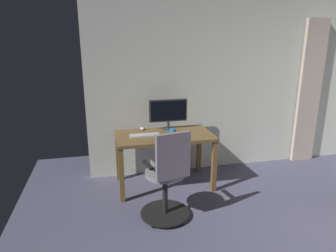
# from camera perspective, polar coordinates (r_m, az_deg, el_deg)

# --- Properties ---
(back_room_partition) EXTENTS (5.76, 0.10, 2.53)m
(back_room_partition) POSITION_cam_1_polar(r_m,az_deg,el_deg) (4.99, 19.64, 7.45)
(back_room_partition) COLOR silver
(back_room_partition) RESTS_ON ground
(curtain_right_panel) EXTENTS (0.38, 0.06, 2.26)m
(curtain_right_panel) POSITION_cam_1_polar(r_m,az_deg,el_deg) (5.26, 25.46, 5.71)
(curtain_right_panel) COLOR #C3B0A0
(curtain_right_panel) RESTS_ON ground
(desk) EXTENTS (1.28, 0.70, 0.74)m
(desk) POSITION_cam_1_polar(r_m,az_deg,el_deg) (3.97, -0.74, -3.00)
(desk) COLOR brown
(desk) RESTS_ON ground
(office_chair) EXTENTS (0.56, 0.56, 1.05)m
(office_chair) POSITION_cam_1_polar(r_m,az_deg,el_deg) (3.26, -0.10, -10.20)
(office_chair) COLOR black
(office_chair) RESTS_ON ground
(computer_monitor) EXTENTS (0.53, 0.18, 0.42)m
(computer_monitor) POSITION_cam_1_polar(r_m,az_deg,el_deg) (4.11, 0.03, 2.72)
(computer_monitor) COLOR #333338
(computer_monitor) RESTS_ON desk
(computer_keyboard) EXTENTS (0.39, 0.13, 0.02)m
(computer_keyboard) POSITION_cam_1_polar(r_m,az_deg,el_deg) (3.86, -4.46, -1.79)
(computer_keyboard) COLOR #B7BCC1
(computer_keyboard) RESTS_ON desk
(computer_mouse) EXTENTS (0.06, 0.10, 0.04)m
(computer_mouse) POSITION_cam_1_polar(r_m,az_deg,el_deg) (4.15, -4.96, -0.48)
(computer_mouse) COLOR silver
(computer_mouse) RESTS_ON desk
(mug_coffee) EXTENTS (0.13, 0.08, 0.10)m
(mug_coffee) POSITION_cam_1_polar(r_m,az_deg,el_deg) (3.86, 0.88, -1.18)
(mug_coffee) COLOR teal
(mug_coffee) RESTS_ON desk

